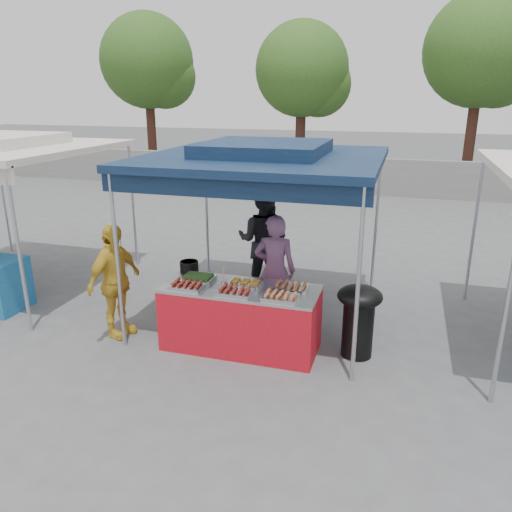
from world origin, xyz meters
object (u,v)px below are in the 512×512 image
(customer_person, at_px, (115,282))
(helper_man, at_px, (263,241))
(vendor_table, at_px, (241,318))
(wok_burner, at_px, (359,315))
(vendor_woman, at_px, (275,271))
(cooking_pot, at_px, (189,266))

(customer_person, bearing_deg, helper_man, -24.55)
(helper_man, bearing_deg, vendor_table, 97.38)
(vendor_table, height_order, customer_person, customer_person)
(wok_burner, height_order, vendor_woman, vendor_woman)
(helper_man, bearing_deg, vendor_woman, 114.10)
(vendor_table, height_order, vendor_woman, vendor_woman)
(wok_burner, height_order, customer_person, customer_person)
(helper_man, distance_m, customer_person, 2.55)
(vendor_table, distance_m, helper_man, 1.98)
(vendor_table, bearing_deg, cooking_pot, 157.58)
(wok_burner, relative_size, customer_person, 0.60)
(cooking_pot, relative_size, helper_man, 0.14)
(cooking_pot, height_order, wok_burner, cooking_pot)
(vendor_table, relative_size, cooking_pot, 7.79)
(helper_man, bearing_deg, cooking_pot, 68.40)
(vendor_table, relative_size, wok_burner, 2.11)
(helper_man, bearing_deg, wok_burner, 136.00)
(vendor_table, relative_size, vendor_woman, 1.23)
(customer_person, bearing_deg, cooking_pot, -48.40)
(vendor_table, height_order, wok_burner, wok_burner)
(vendor_table, bearing_deg, customer_person, -175.08)
(vendor_table, relative_size, helper_man, 1.10)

